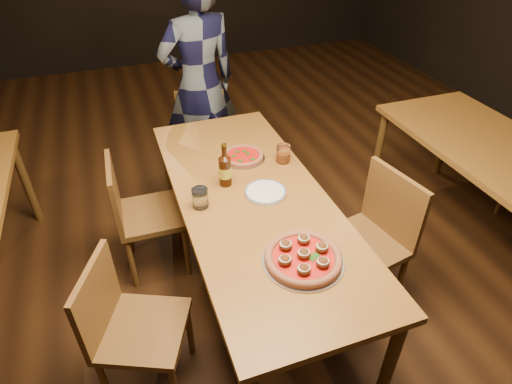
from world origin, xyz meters
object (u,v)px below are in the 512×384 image
object	(u,v)px
table_main	(253,207)
chair_main_nw	(143,329)
pizza_meatball	(303,257)
diner	(200,84)
plate_stack	(265,193)
beer_bottle	(225,171)
chair_end	(202,144)
pizza_margherita	(243,156)
chair_main_e	(362,244)
water_glass	(200,198)
chair_main_sw	(151,213)
amber_glass	(283,154)

from	to	relation	value
table_main	chair_main_nw	world-z (taller)	chair_main_nw
pizza_meatball	diner	distance (m)	1.92
plate_stack	beer_bottle	world-z (taller)	beer_bottle
chair_main_nw	diner	distance (m)	1.99
chair_main_nw	plate_stack	size ratio (longest dim) A/B	3.69
chair_end	pizza_margherita	distance (m)	0.90
chair_main_e	water_glass	size ratio (longest dim) A/B	8.45
chair_main_nw	pizza_margherita	size ratio (longest dim) A/B	3.11
chair_end	table_main	bearing A→B (deg)	-75.08
table_main	beer_bottle	xyz separation A→B (m)	(-0.11, 0.17, 0.16)
pizza_margherita	plate_stack	bearing A→B (deg)	-90.15
table_main	chair_end	distance (m)	1.26
table_main	pizza_meatball	bearing A→B (deg)	-84.20
chair_main_nw	pizza_meatball	world-z (taller)	chair_main_nw
chair_end	pizza_meatball	bearing A→B (deg)	-73.46
chair_main_nw	beer_bottle	distance (m)	0.94
pizza_margherita	chair_main_sw	bearing A→B (deg)	175.99
pizza_meatball	chair_main_sw	bearing A→B (deg)	120.97
chair_main_e	diner	distance (m)	1.79
beer_bottle	water_glass	bearing A→B (deg)	-140.70
table_main	water_glass	world-z (taller)	water_glass
chair_main_e	plate_stack	world-z (taller)	chair_main_e
chair_main_nw	chair_main_sw	distance (m)	0.88
chair_main_sw	pizza_margherita	distance (m)	0.70
beer_bottle	diner	world-z (taller)	diner
chair_main_sw	chair_end	size ratio (longest dim) A/B	1.04
chair_end	pizza_meatball	size ratio (longest dim) A/B	2.22
chair_main_e	diner	world-z (taller)	diner
table_main	plate_stack	size ratio (longest dim) A/B	8.65
chair_main_nw	pizza_margherita	xyz separation A→B (m)	(0.78, 0.82, 0.34)
pizza_meatball	pizza_margherita	size ratio (longest dim) A/B	1.38
pizza_meatball	beer_bottle	world-z (taller)	beer_bottle
water_glass	diner	bearing A→B (deg)	76.37
chair_main_nw	pizza_margherita	world-z (taller)	chair_main_nw
amber_glass	pizza_meatball	bearing A→B (deg)	-106.37
chair_main_sw	plate_stack	xyz separation A→B (m)	(0.61, -0.45, 0.32)
pizza_meatball	chair_main_e	bearing A→B (deg)	26.99
pizza_meatball	beer_bottle	size ratio (longest dim) A/B	1.47
chair_main_e	chair_end	xyz separation A→B (m)	(-0.58, 1.52, -0.04)
chair_main_nw	water_glass	bearing A→B (deg)	-19.70
pizza_meatball	amber_glass	distance (m)	0.87
chair_main_e	plate_stack	size ratio (longest dim) A/B	4.00
chair_main_sw	water_glass	size ratio (longest dim) A/B	8.00
diner	chair_main_e	bearing A→B (deg)	96.69
plate_stack	pizza_meatball	bearing A→B (deg)	-92.07
chair_main_sw	pizza_meatball	size ratio (longest dim) A/B	2.30
pizza_margherita	plate_stack	size ratio (longest dim) A/B	1.19
table_main	chair_main_nw	xyz separation A→B (m)	(-0.71, -0.41, -0.25)
chair_main_nw	chair_main_e	world-z (taller)	chair_main_e
chair_main_e	pizza_meatball	size ratio (longest dim) A/B	2.43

